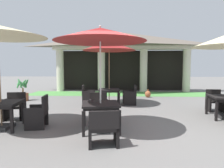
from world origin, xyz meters
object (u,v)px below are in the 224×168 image
Objects in this scene: patio_umbrella_far_back at (100,36)px; potted_palm_left_edge at (23,94)px; patio_chair_mid_left_east at (38,113)px; patio_table_mid_left at (1,105)px; patio_chair_far_back_south at (103,128)px; patio_chair_near_foreground_east at (130,96)px; patio_table_far_back at (101,107)px; patio_umbrella_near_foreground at (109,47)px; patio_chair_mid_left_north at (15,107)px; patio_chair_near_foreground_west at (88,96)px; patio_chair_mid_right_north at (215,101)px; terracotta_urn at (148,94)px; patio_table_near_foreground at (109,91)px; patio_chair_far_back_north at (99,107)px.

potted_palm_left_edge is (-4.38, 4.45, -2.14)m from patio_umbrella_far_back.
patio_table_mid_left is at bearing 90.00° from patio_chair_mid_left_east.
patio_chair_far_back_south is (2.90, -1.04, -0.26)m from patio_table_mid_left.
patio_chair_far_back_south is at bearing -130.81° from patio_chair_mid_left_east.
patio_chair_near_foreground_east reaches higher than patio_table_far_back.
patio_umbrella_near_foreground is 3.61× the size of patio_chair_far_back_south.
patio_chair_mid_left_north is 3.67m from patio_umbrella_far_back.
patio_table_mid_left is (-1.78, -3.54, 0.24)m from patio_chair_near_foreground_west.
potted_palm_left_edge is (-3.43, 0.90, -0.06)m from patio_chair_near_foreground_west.
patio_table_mid_left is (-2.72, -3.61, -1.94)m from patio_umbrella_near_foreground.
patio_chair_mid_right_north is 1.02× the size of patio_chair_far_back_south.
patio_chair_near_foreground_east reaches higher than patio_chair_far_back_south.
terracotta_urn is at bearing 71.11° from patio_umbrella_far_back.
patio_table_near_foreground is 4.08m from patio_umbrella_far_back.
patio_chair_far_back_north is at bearing 90.00° from patio_chair_far_back_south.
patio_chair_far_back_south is (0.17, -1.03, -2.09)m from patio_umbrella_far_back.
patio_table_mid_left is 4.75m from potted_palm_left_edge.
patio_umbrella_near_foreground is 4.98m from potted_palm_left_edge.
patio_table_far_back is at bearing 90.00° from patio_chair_far_back_north.
patio_chair_mid_left_east reaches higher than terracotta_urn.
patio_chair_mid_left_east is at bearing 19.14° from patio_chair_far_back_north.
patio_chair_near_foreground_west reaches higher than patio_chair_far_back_south.
patio_chair_mid_left_east is at bearing 138.86° from patio_chair_far_back_south.
patio_umbrella_far_back is at bearing -45.50° from potted_palm_left_edge.
patio_umbrella_far_back is at bearing -0.28° from patio_table_mid_left.
patio_table_far_back is at bearing 152.32° from patio_chair_mid_left_north.
patio_chair_far_back_south reaches higher than patio_table_far_back.
patio_chair_mid_left_north is (-3.82, -2.72, 0.02)m from patio_chair_near_foreground_east.
patio_table_mid_left is at bearing -30.93° from patio_chair_near_foreground_west.
patio_chair_far_back_south is (0.17, -1.03, -0.25)m from patio_table_far_back.
patio_umbrella_far_back is at bearing -104.41° from patio_chair_mid_left_east.
patio_chair_far_back_south is at bearing 137.68° from patio_chair_mid_left_north.
patio_umbrella_near_foreground is 3.34× the size of patio_chair_far_back_north.
patio_chair_mid_right_north is at bearing 31.31° from patio_table_far_back.
patio_umbrella_near_foreground is at bearing -131.64° from terracotta_urn.
patio_chair_mid_left_east is 2.73m from patio_umbrella_far_back.
patio_table_far_back is 1.07m from patio_chair_far_back_north.
patio_chair_near_foreground_west is 1.10× the size of patio_chair_far_back_south.
patio_umbrella_far_back is at bearing 152.32° from patio_chair_mid_left_north.
patio_chair_far_back_north is 1.93× the size of terracotta_urn.
patio_chair_near_foreground_east is 2.46m from terracotta_urn.
patio_umbrella_near_foreground is at bearing 90.00° from patio_chair_near_foreground_east.
patio_table_far_back is (1.76, -0.17, 0.24)m from patio_chair_mid_left_east.
patio_chair_near_foreground_west is at bearing -14.68° from potted_palm_left_edge.
patio_chair_mid_left_north is 0.96× the size of patio_chair_mid_left_east.
patio_umbrella_near_foreground reaches higher than patio_table_far_back.
patio_table_mid_left is at bearing -127.04° from patio_table_near_foreground.
patio_umbrella_near_foreground is 5.15m from patio_chair_far_back_south.
patio_chair_mid_left_north is at bearing 161.34° from patio_table_far_back.
patio_umbrella_far_back is at bearing 161.50° from patio_chair_near_foreground_east.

